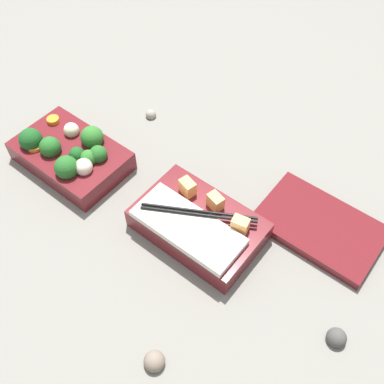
{
  "coord_description": "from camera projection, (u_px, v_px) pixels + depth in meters",
  "views": [
    {
      "loc": [
        0.41,
        -0.33,
        0.66
      ],
      "look_at": [
        0.11,
        0.04,
        0.04
      ],
      "focal_mm": 42.0,
      "sensor_mm": 36.0,
      "label": 1
    }
  ],
  "objects": [
    {
      "name": "pebble_1",
      "position": [
        151.0,
        115.0,
        0.96
      ],
      "size": [
        0.02,
        0.02,
        0.02
      ],
      "primitive_type": "sphere",
      "color": "gray",
      "rests_on": "ground_plane"
    },
    {
      "name": "pebble_0",
      "position": [
        336.0,
        338.0,
        0.66
      ],
      "size": [
        0.03,
        0.03,
        0.03
      ],
      "primitive_type": "sphere",
      "color": "#474442",
      "rests_on": "ground_plane"
    },
    {
      "name": "pebble_2",
      "position": [
        154.0,
        361.0,
        0.64
      ],
      "size": [
        0.03,
        0.03,
        0.03
      ],
      "primitive_type": "sphere",
      "color": "#7A6B5B",
      "rests_on": "ground_plane"
    },
    {
      "name": "bento_tray_rice",
      "position": [
        198.0,
        224.0,
        0.76
      ],
      "size": [
        0.21,
        0.14,
        0.07
      ],
      "color": "maroon",
      "rests_on": "ground_plane"
    },
    {
      "name": "ground_plane",
      "position": [
        130.0,
        191.0,
        0.84
      ],
      "size": [
        3.0,
        3.0,
        0.0
      ],
      "primitive_type": "plane",
      "color": "slate"
    },
    {
      "name": "bento_tray_vegetable",
      "position": [
        70.0,
        154.0,
        0.85
      ],
      "size": [
        0.21,
        0.14,
        0.08
      ],
      "color": "maroon",
      "rests_on": "ground_plane"
    },
    {
      "name": "bento_lid",
      "position": [
        319.0,
        226.0,
        0.78
      ],
      "size": [
        0.21,
        0.14,
        0.02
      ],
      "primitive_type": "cube",
      "rotation": [
        0.0,
        0.0,
        0.01
      ],
      "color": "maroon",
      "rests_on": "ground_plane"
    }
  ]
}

